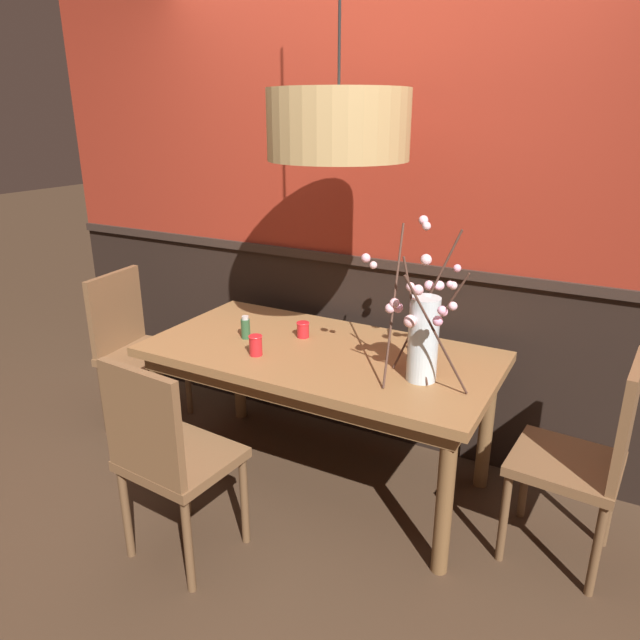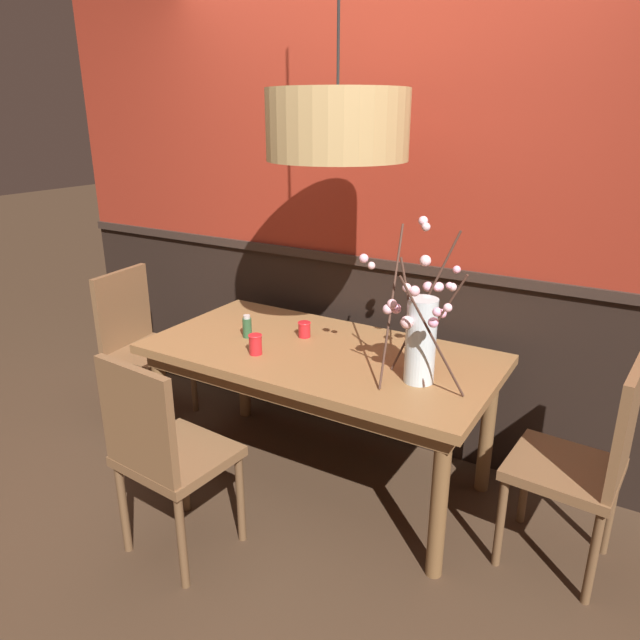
{
  "view_description": "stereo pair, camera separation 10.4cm",
  "coord_description": "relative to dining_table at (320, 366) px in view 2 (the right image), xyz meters",
  "views": [
    {
      "loc": [
        1.28,
        -2.33,
        1.84
      ],
      "look_at": [
        0.0,
        0.0,
        0.89
      ],
      "focal_mm": 32.9,
      "sensor_mm": 36.0,
      "label": 1
    },
    {
      "loc": [
        1.37,
        -2.28,
        1.84
      ],
      "look_at": [
        0.0,
        0.0,
        0.89
      ],
      "focal_mm": 32.9,
      "sensor_mm": 36.0,
      "label": 2
    }
  ],
  "objects": [
    {
      "name": "ground_plane",
      "position": [
        0.0,
        0.0,
        -0.65
      ],
      "size": [
        24.0,
        24.0,
        0.0
      ],
      "primitive_type": "plane",
      "color": "#422D1E"
    },
    {
      "name": "back_wall",
      "position": [
        0.0,
        0.61,
        0.84
      ],
      "size": [
        4.39,
        0.14,
        2.99
      ],
      "color": "black",
      "rests_on": "ground"
    },
    {
      "name": "dining_table",
      "position": [
        0.0,
        0.0,
        0.0
      ],
      "size": [
        1.71,
        0.87,
        0.73
      ],
      "color": "olive",
      "rests_on": "ground"
    },
    {
      "name": "chair_far_side_right",
      "position": [
        0.25,
        0.86,
        -0.15
      ],
      "size": [
        0.44,
        0.45,
        0.9
      ],
      "color": "brown",
      "rests_on": "ground"
    },
    {
      "name": "chair_head_east_end",
      "position": [
        1.24,
        -0.0,
        -0.12
      ],
      "size": [
        0.45,
        0.43,
        0.96
      ],
      "color": "brown",
      "rests_on": "ground"
    },
    {
      "name": "chair_near_side_left",
      "position": [
        -0.26,
        -0.82,
        -0.12
      ],
      "size": [
        0.46,
        0.43,
        0.94
      ],
      "color": "brown",
      "rests_on": "ground"
    },
    {
      "name": "chair_head_west_end",
      "position": [
        -1.29,
        0.0,
        -0.12
      ],
      "size": [
        0.43,
        0.49,
        0.94
      ],
      "color": "brown",
      "rests_on": "ground"
    },
    {
      "name": "vase_with_blossoms",
      "position": [
        0.54,
        -0.08,
        0.29
      ],
      "size": [
        0.51,
        0.45,
        0.67
      ],
      "color": "silver",
      "rests_on": "dining_table"
    },
    {
      "name": "candle_holder_nearer_center",
      "position": [
        -0.24,
        -0.2,
        0.14
      ],
      "size": [
        0.07,
        0.07,
        0.1
      ],
      "color": "red",
      "rests_on": "dining_table"
    },
    {
      "name": "candle_holder_nearer_edge",
      "position": [
        -0.16,
        0.11,
        0.13
      ],
      "size": [
        0.07,
        0.07,
        0.08
      ],
      "color": "red",
      "rests_on": "dining_table"
    },
    {
      "name": "condiment_bottle",
      "position": [
        -0.41,
        -0.05,
        0.14
      ],
      "size": [
        0.05,
        0.05,
        0.12
      ],
      "color": "#2D5633",
      "rests_on": "dining_table"
    },
    {
      "name": "pendant_lamp",
      "position": [
        0.12,
        -0.06,
        1.14
      ],
      "size": [
        0.59,
        0.59,
        1.35
      ],
      "color": "tan"
    }
  ]
}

